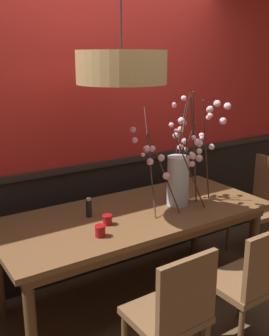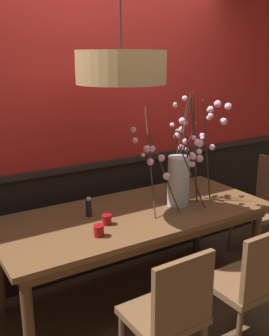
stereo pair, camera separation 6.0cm
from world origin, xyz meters
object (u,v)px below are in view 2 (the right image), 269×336
at_px(chair_head_east_end, 264,203).
at_px(chair_near_side_right, 251,281).
at_px(dining_table, 134,222).
at_px(chair_near_side_left, 170,313).
at_px(candle_holder_nearer_edge, 99,231).
at_px(chair_far_side_left, 57,210).
at_px(vase_with_blossoms, 180,173).
at_px(condiment_bottle, 89,207).
at_px(candle_holder_nearer_center, 107,219).
at_px(pendant_lamp, 121,67).

bearing_deg(chair_head_east_end, chair_near_side_right, -142.53).
distance_m(dining_table, chair_near_side_right, 0.95).
bearing_deg(dining_table, chair_head_east_end, 0.40).
relative_size(chair_near_side_left, candle_holder_nearer_edge, 11.47).
height_order(chair_far_side_left, chair_head_east_end, chair_head_east_end).
bearing_deg(vase_with_blossoms, chair_head_east_end, 3.53).
height_order(chair_far_side_left, candle_holder_nearer_edge, chair_far_side_left).
bearing_deg(condiment_bottle, vase_with_blossoms, -13.21).
height_order(vase_with_blossoms, candle_holder_nearer_center, vase_with_blossoms).
bearing_deg(candle_holder_nearer_edge, condiment_bottle, 75.22).
height_order(candle_holder_nearer_edge, pendant_lamp, pendant_lamp).
bearing_deg(chair_near_side_left, condiment_bottle, 92.05).
bearing_deg(chair_near_side_right, chair_far_side_left, 109.67).
relative_size(dining_table, candle_holder_nearer_center, 29.06).
distance_m(dining_table, condiment_bottle, 0.38).
relative_size(candle_holder_nearer_center, pendant_lamp, 0.07).
bearing_deg(chair_near_side_left, vase_with_blossoms, 49.73).
distance_m(chair_near_side_left, condiment_bottle, 1.02).
bearing_deg(pendant_lamp, dining_table, 23.85).
bearing_deg(chair_near_side_right, candle_holder_nearer_center, 129.44).
bearing_deg(condiment_bottle, chair_near_side_right, -55.18).
bearing_deg(vase_with_blossoms, chair_near_side_left, -130.27).
xyz_separation_m(chair_far_side_left, condiment_bottle, (-0.05, -0.79, 0.31)).
relative_size(chair_far_side_left, pendant_lamp, 0.99).
distance_m(chair_near_side_left, candle_holder_nearer_edge, 0.70).
height_order(chair_near_side_left, chair_far_side_left, chair_far_side_left).
bearing_deg(pendant_lamp, chair_head_east_end, 2.59).
xyz_separation_m(vase_with_blossoms, candle_holder_nearer_edge, (-0.80, -0.18, -0.22)).
relative_size(chair_head_east_end, candle_holder_nearer_center, 13.47).
relative_size(chair_near_side_right, condiment_bottle, 6.17).
height_order(chair_far_side_left, candle_holder_nearer_center, chair_far_side_left).
distance_m(chair_near_side_right, candle_holder_nearer_edge, 1.03).
bearing_deg(vase_with_blossoms, chair_near_side_right, -92.42).
xyz_separation_m(candle_holder_nearer_edge, pendant_lamp, (0.28, 0.17, 1.03)).
height_order(dining_table, condiment_bottle, condiment_bottle).
bearing_deg(pendant_lamp, condiment_bottle, 137.23).
bearing_deg(candle_holder_nearer_center, vase_with_blossoms, 3.00).
height_order(chair_near_side_left, chair_head_east_end, chair_head_east_end).
relative_size(chair_near_side_right, vase_with_blossoms, 0.99).
bearing_deg(chair_near_side_left, chair_far_side_left, 89.65).
relative_size(dining_table, candle_holder_nearer_edge, 26.54).
xyz_separation_m(dining_table, chair_head_east_end, (1.49, 0.01, -0.15)).
bearing_deg(condiment_bottle, candle_holder_nearer_center, -78.12).
bearing_deg(chair_near_side_left, chair_near_side_right, -0.71).
relative_size(dining_table, chair_near_side_right, 2.34).
bearing_deg(vase_with_blossoms, chair_far_side_left, 124.73).
relative_size(chair_far_side_left, condiment_bottle, 6.63).
relative_size(candle_holder_nearer_center, condiment_bottle, 0.50).
distance_m(chair_near_side_left, chair_near_side_right, 0.64).
relative_size(candle_holder_nearer_center, candle_holder_nearer_edge, 0.91).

